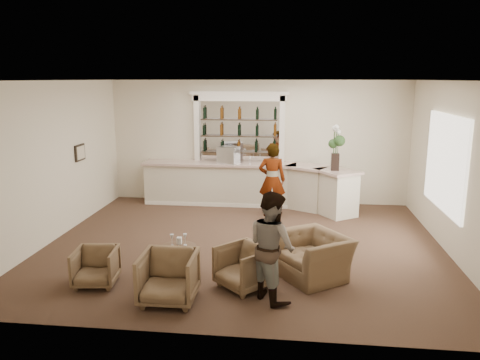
# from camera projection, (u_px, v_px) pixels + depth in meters

# --- Properties ---
(ground) EXTENTS (8.00, 8.00, 0.00)m
(ground) POSITION_uv_depth(u_px,v_px,m) (244.00, 244.00, 9.60)
(ground) COLOR brown
(ground) RESTS_ON ground
(room_shell) EXTENTS (8.04, 7.02, 3.32)m
(room_shell) POSITION_uv_depth(u_px,v_px,m) (255.00, 127.00, 9.77)
(room_shell) COLOR beige
(room_shell) RESTS_ON ground
(bar_counter) EXTENTS (5.72, 1.80, 1.14)m
(bar_counter) POSITION_uv_depth(u_px,v_px,m) (250.00, 185.00, 12.40)
(bar_counter) COLOR #EEE7CF
(bar_counter) RESTS_ON ground
(back_bar_alcove) EXTENTS (2.64, 0.25, 3.00)m
(back_bar_alcove) POSITION_uv_depth(u_px,v_px,m) (239.00, 128.00, 12.53)
(back_bar_alcove) COLOR white
(back_bar_alcove) RESTS_ON ground
(cocktail_table) EXTENTS (0.64, 0.64, 0.50)m
(cocktail_table) POSITION_uv_depth(u_px,v_px,m) (179.00, 260.00, 8.11)
(cocktail_table) COLOR #4F3422
(cocktail_table) RESTS_ON ground
(sommelier) EXTENTS (0.67, 0.45, 1.81)m
(sommelier) POSITION_uv_depth(u_px,v_px,m) (272.00, 180.00, 11.43)
(sommelier) COLOR gray
(sommelier) RESTS_ON ground
(guest) EXTENTS (1.02, 1.05, 1.70)m
(guest) POSITION_uv_depth(u_px,v_px,m) (272.00, 246.00, 7.08)
(guest) COLOR gray
(guest) RESTS_ON ground
(armchair_left) EXTENTS (0.75, 0.76, 0.62)m
(armchair_left) POSITION_uv_depth(u_px,v_px,m) (96.00, 267.00, 7.67)
(armchair_left) COLOR brown
(armchair_left) RESTS_ON ground
(armchair_center) EXTENTS (0.85, 0.87, 0.78)m
(armchair_center) POSITION_uv_depth(u_px,v_px,m) (168.00, 277.00, 7.08)
(armchair_center) COLOR brown
(armchair_center) RESTS_ON ground
(armchair_right) EXTENTS (1.08, 1.08, 0.70)m
(armchair_right) POSITION_uv_depth(u_px,v_px,m) (244.00, 267.00, 7.56)
(armchair_right) COLOR brown
(armchair_right) RESTS_ON ground
(armchair_far) EXTENTS (1.49, 1.52, 0.75)m
(armchair_far) POSITION_uv_depth(u_px,v_px,m) (313.00, 256.00, 7.97)
(armchair_far) COLOR brown
(armchair_far) RESTS_ON ground
(espresso_machine) EXTENTS (0.60, 0.55, 0.44)m
(espresso_machine) POSITION_uv_depth(u_px,v_px,m) (228.00, 155.00, 12.32)
(espresso_machine) COLOR #BABBBF
(espresso_machine) RESTS_ON bar_counter
(flower_vase) EXTENTS (0.29, 0.29, 1.10)m
(flower_vase) POSITION_uv_depth(u_px,v_px,m) (336.00, 145.00, 11.30)
(flower_vase) COLOR black
(flower_vase) RESTS_ON bar_counter
(wine_glass_bar_left) EXTENTS (0.07, 0.07, 0.21)m
(wine_glass_bar_left) POSITION_uv_depth(u_px,v_px,m) (250.00, 160.00, 12.21)
(wine_glass_bar_left) COLOR white
(wine_glass_bar_left) RESTS_ON bar_counter
(wine_glass_bar_right) EXTENTS (0.07, 0.07, 0.21)m
(wine_glass_bar_right) POSITION_uv_depth(u_px,v_px,m) (227.00, 159.00, 12.37)
(wine_glass_bar_right) COLOR white
(wine_glass_bar_right) RESTS_ON bar_counter
(wine_glass_tbl_a) EXTENTS (0.07, 0.07, 0.21)m
(wine_glass_tbl_a) POSITION_uv_depth(u_px,v_px,m) (172.00, 240.00, 8.07)
(wine_glass_tbl_a) COLOR white
(wine_glass_tbl_a) RESTS_ON cocktail_table
(wine_glass_tbl_b) EXTENTS (0.07, 0.07, 0.21)m
(wine_glass_tbl_b) POSITION_uv_depth(u_px,v_px,m) (185.00, 240.00, 8.10)
(wine_glass_tbl_b) COLOR white
(wine_glass_tbl_b) RESTS_ON cocktail_table
(wine_glass_tbl_c) EXTENTS (0.07, 0.07, 0.21)m
(wine_glass_tbl_c) POSITION_uv_depth(u_px,v_px,m) (179.00, 244.00, 7.90)
(wine_glass_tbl_c) COLOR white
(wine_glass_tbl_c) RESTS_ON cocktail_table
(napkin_holder) EXTENTS (0.08, 0.08, 0.12)m
(napkin_holder) POSITION_uv_depth(u_px,v_px,m) (179.00, 241.00, 8.18)
(napkin_holder) COLOR white
(napkin_holder) RESTS_ON cocktail_table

